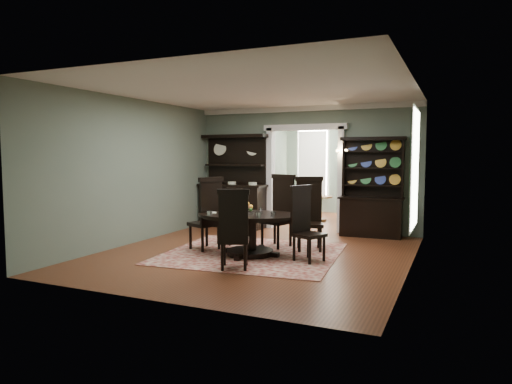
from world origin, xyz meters
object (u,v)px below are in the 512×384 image
Objects in this scene: sideboard at (234,195)px; welsh_dresser at (372,201)px; parlor_table at (319,205)px; dining_table at (250,226)px.

welsh_dresser is (3.46, 0.03, -0.01)m from sideboard.
sideboard is 3.13× the size of parlor_table.
welsh_dresser is 2.98× the size of parlor_table.
sideboard is 2.54m from parlor_table.
welsh_dresser reaches higher than parlor_table.
parlor_table is (-1.74, 1.81, -0.36)m from welsh_dresser.
dining_table is 3.37m from sideboard.
sideboard is 3.46m from welsh_dresser.
parlor_table is at bearing 50.01° from sideboard.
dining_table is at bearing -89.39° from parlor_table.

